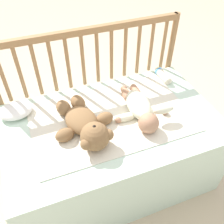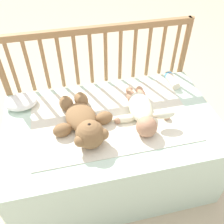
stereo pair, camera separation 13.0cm
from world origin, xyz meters
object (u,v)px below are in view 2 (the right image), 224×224
(baby, at_px, (141,110))
(baby_bottle, at_px, (171,79))
(teddy_bear, at_px, (84,122))
(small_pillow, at_px, (21,102))

(baby, distance_m, baby_bottle, 0.38)
(teddy_bear, relative_size, small_pillow, 2.35)
(small_pillow, relative_size, baby_bottle, 1.15)
(baby, bearing_deg, teddy_bear, -175.61)
(teddy_bear, xyz_separation_m, baby_bottle, (0.60, 0.28, -0.03))
(small_pillow, height_order, baby_bottle, small_pillow)
(small_pillow, distance_m, baby_bottle, 0.92)
(baby_bottle, bearing_deg, baby, -138.20)
(teddy_bear, distance_m, baby_bottle, 0.66)
(teddy_bear, xyz_separation_m, small_pillow, (-0.32, 0.26, -0.02))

